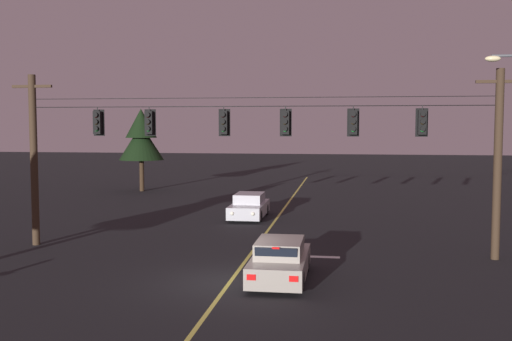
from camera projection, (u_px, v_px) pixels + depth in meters
The scene contains 13 objects.
ground_plane at pixel (230, 283), 19.77m from camera, with size 180.00×180.00×0.00m, color black.
lane_centre_stripe at pixel (270, 227), 30.58m from camera, with size 0.14×60.00×0.01m, color #D1C64C.
stop_bar_paint at pixel (297, 256), 23.79m from camera, with size 3.40×0.36×0.01m, color silver.
signal_span_assembly at pixel (252, 159), 24.37m from camera, with size 20.98×0.32×7.39m.
traffic_light_leftmost at pixel (97, 123), 25.22m from camera, with size 0.48×0.41×1.22m.
traffic_light_left_inner at pixel (149, 123), 24.88m from camera, with size 0.48×0.41×1.22m.
traffic_light_centre at pixel (224, 122), 24.41m from camera, with size 0.48×0.41×1.22m.
traffic_light_right_inner at pixel (285, 122), 24.04m from camera, with size 0.48×0.41×1.22m.
traffic_light_rightmost at pixel (353, 122), 23.64m from camera, with size 0.48×0.41×1.22m.
traffic_light_far_right at pixel (422, 122), 23.25m from camera, with size 0.48×0.41×1.22m.
car_waiting_near_lane at pixel (280, 261), 20.09m from camera, with size 1.80×4.33×1.39m.
car_oncoming_lead at pixel (249, 207), 33.55m from camera, with size 1.80×4.42×1.39m.
tree_verge_far at pixel (141, 137), 47.07m from camera, with size 3.52×3.52×6.54m.
Camera 1 is at (3.74, -19.09, 5.22)m, focal length 41.80 mm.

